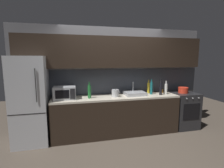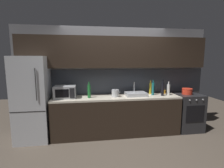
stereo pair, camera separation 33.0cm
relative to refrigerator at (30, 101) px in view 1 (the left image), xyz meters
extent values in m
plane|color=#4C4238|center=(1.83, -0.90, -0.90)|extent=(10.00, 10.00, 0.00)
cube|color=slate|center=(1.83, 0.40, 0.35)|extent=(4.63, 0.10, 2.50)
cube|color=#3D424C|center=(1.83, 0.35, 0.30)|extent=(4.63, 0.01, 0.60)
cube|color=black|center=(1.83, 0.18, 1.00)|extent=(4.26, 0.34, 0.70)
cube|color=black|center=(1.83, 0.00, -0.47)|extent=(2.89, 0.60, 0.86)
cube|color=beige|center=(1.83, 0.00, -0.02)|extent=(2.89, 0.60, 0.04)
cube|color=#B7BABF|center=(0.00, 0.00, 0.00)|extent=(0.68, 0.66, 1.81)
cube|color=black|center=(0.00, -0.33, -0.18)|extent=(0.67, 0.00, 0.01)
cylinder|color=#333333|center=(0.19, -0.35, 0.36)|extent=(0.02, 0.02, 0.63)
cube|color=#232326|center=(3.61, 0.00, -0.45)|extent=(0.60, 0.60, 0.90)
cube|color=black|center=(3.61, -0.30, -0.41)|extent=(0.45, 0.01, 0.40)
cylinder|color=#B2B2B7|center=(3.45, -0.31, -0.07)|extent=(0.03, 0.02, 0.03)
cylinder|color=#B2B2B7|center=(3.61, -0.31, -0.07)|extent=(0.03, 0.02, 0.03)
cylinder|color=#B2B2B7|center=(3.78, -0.31, -0.07)|extent=(0.03, 0.02, 0.03)
cube|color=#A8AAAF|center=(0.68, 0.02, 0.13)|extent=(0.46, 0.34, 0.27)
cube|color=black|center=(0.64, -0.15, 0.13)|extent=(0.28, 0.01, 0.18)
cube|color=black|center=(0.85, -0.15, 0.13)|extent=(0.10, 0.01, 0.22)
cube|color=#ADAFB5|center=(2.28, 0.03, 0.04)|extent=(0.48, 0.38, 0.08)
cylinder|color=silver|center=(2.28, 0.16, 0.19)|extent=(0.02, 0.02, 0.22)
cylinder|color=#B7BABF|center=(1.79, -0.02, 0.08)|extent=(0.16, 0.16, 0.16)
sphere|color=black|center=(1.79, -0.02, 0.17)|extent=(0.02, 0.02, 0.02)
cone|color=#B7BABF|center=(1.89, -0.02, 0.11)|extent=(0.03, 0.03, 0.05)
cylinder|color=black|center=(2.90, -0.07, 0.15)|extent=(0.07, 0.07, 0.31)
cylinder|color=black|center=(2.90, -0.07, 0.34)|extent=(0.03, 0.03, 0.07)
cylinder|color=silver|center=(3.07, -0.01, 0.12)|extent=(0.07, 0.07, 0.25)
cylinder|color=silver|center=(3.07, -0.01, 0.28)|extent=(0.03, 0.03, 0.07)
cylinder|color=#19666B|center=(2.71, 0.03, 0.14)|extent=(0.06, 0.06, 0.29)
cylinder|color=#19666B|center=(2.71, 0.03, 0.33)|extent=(0.02, 0.02, 0.07)
cylinder|color=#1E6B2D|center=(1.20, -0.04, 0.14)|extent=(0.07, 0.07, 0.29)
cylinder|color=#1E6B2D|center=(1.20, -0.04, 0.32)|extent=(0.03, 0.03, 0.07)
cylinder|color=gold|center=(2.70, 0.17, 0.13)|extent=(0.06, 0.06, 0.27)
cylinder|color=gold|center=(2.70, 0.17, 0.30)|extent=(0.02, 0.02, 0.07)
cylinder|color=#A82323|center=(1.88, 0.21, 0.04)|extent=(0.07, 0.07, 0.09)
cylinder|color=#B27019|center=(3.05, 0.15, 0.04)|extent=(0.08, 0.08, 0.09)
cylinder|color=red|center=(3.57, 0.00, 0.06)|extent=(0.24, 0.24, 0.12)
cylinder|color=red|center=(3.57, 0.00, 0.13)|extent=(0.24, 0.24, 0.02)
camera|label=1|loc=(0.84, -3.68, 0.84)|focal=27.16mm
camera|label=2|loc=(1.17, -3.74, 0.84)|focal=27.16mm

